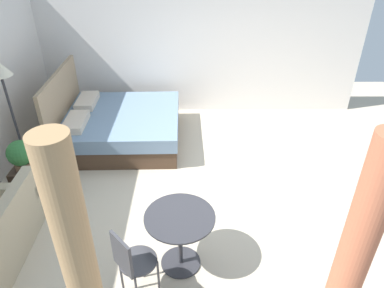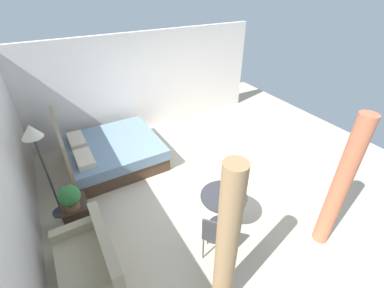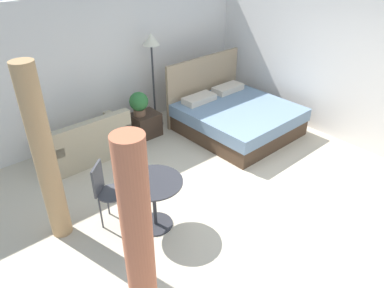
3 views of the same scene
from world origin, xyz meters
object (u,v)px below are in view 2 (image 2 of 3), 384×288
(couch, at_px, (91,266))
(cafe_chair_near_window, at_px, (214,234))
(potted_plant, at_px, (70,197))
(bed, at_px, (111,152))
(nightstand, at_px, (77,213))
(floor_lamp, at_px, (35,143))
(balcony_table, at_px, (223,205))

(couch, xyz_separation_m, cafe_chair_near_window, (-0.56, -1.67, 0.28))
(couch, xyz_separation_m, potted_plant, (1.08, 0.03, 0.43))
(bed, xyz_separation_m, couch, (-2.62, 0.97, -0.03))
(bed, height_order, cafe_chair_near_window, bed)
(couch, xyz_separation_m, nightstand, (1.18, 0.01, -0.05))
(bed, xyz_separation_m, nightstand, (-1.43, 0.98, -0.08))
(bed, height_order, nightstand, bed)
(potted_plant, distance_m, floor_lamp, 0.99)
(bed, bearing_deg, cafe_chair_near_window, -167.52)
(nightstand, height_order, balcony_table, balcony_table)
(couch, distance_m, cafe_chair_near_window, 1.78)
(balcony_table, bearing_deg, nightstand, 58.63)
(nightstand, bearing_deg, cafe_chair_near_window, -135.95)
(nightstand, distance_m, potted_plant, 0.49)
(floor_lamp, relative_size, cafe_chair_near_window, 2.03)
(bed, height_order, couch, bed)
(potted_plant, bearing_deg, bed, -33.06)
(potted_plant, relative_size, floor_lamp, 0.25)
(couch, bearing_deg, bed, -20.29)
(nightstand, height_order, potted_plant, potted_plant)
(nightstand, bearing_deg, potted_plant, 170.59)
(potted_plant, distance_m, cafe_chair_near_window, 2.37)
(bed, height_order, floor_lamp, floor_lamp)
(couch, xyz_separation_m, floor_lamp, (1.59, 0.26, 1.25))
(floor_lamp, xyz_separation_m, balcony_table, (-1.72, -2.40, -1.01))
(nightstand, distance_m, balcony_table, 2.54)
(balcony_table, relative_size, cafe_chair_near_window, 0.84)
(nightstand, bearing_deg, couch, -179.30)
(couch, distance_m, nightstand, 1.19)
(cafe_chair_near_window, bearing_deg, potted_plant, 46.02)
(nightstand, relative_size, floor_lamp, 0.28)
(potted_plant, bearing_deg, nightstand, -9.41)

